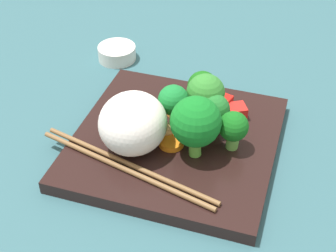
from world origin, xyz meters
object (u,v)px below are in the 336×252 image
object	(u,v)px
rice_mound	(133,123)
square_plate	(175,142)
chopstick_pair	(126,166)
carrot_slice_0	(192,134)
broccoli_floret_2	(206,93)
sauce_cup	(117,53)

from	to	relation	value
rice_mound	square_plate	bearing A→B (deg)	40.67
rice_mound	chopstick_pair	bearing A→B (deg)	-79.55
square_plate	carrot_slice_0	size ratio (longest dim) A/B	8.37
square_plate	chopstick_pair	xyz separation A→B (cm)	(-3.36, -7.27, 1.15)
square_plate	rice_mound	size ratio (longest dim) A/B	2.89
rice_mound	broccoli_floret_2	xyz separation A→B (cm)	(6.34, 8.02, 0.53)
broccoli_floret_2	carrot_slice_0	world-z (taller)	broccoli_floret_2
rice_mound	broccoli_floret_2	size ratio (longest dim) A/B	1.27
square_plate	rice_mound	bearing A→B (deg)	-139.33
square_plate	sauce_cup	distance (cm)	22.94
rice_mound	carrot_slice_0	distance (cm)	8.13
rice_mound	sauce_cup	xyz separation A→B (cm)	(-11.80, 20.06, -4.24)
square_plate	sauce_cup	xyz separation A→B (cm)	(-15.86, 16.57, 0.26)
square_plate	broccoli_floret_2	bearing A→B (deg)	63.23
rice_mound	chopstick_pair	size ratio (longest dim) A/B	0.36
broccoli_floret_2	carrot_slice_0	size ratio (longest dim) A/B	2.28
carrot_slice_0	broccoli_floret_2	bearing A→B (deg)	83.45
broccoli_floret_2	chopstick_pair	xyz separation A→B (cm)	(-5.65, -11.80, -3.88)
broccoli_floret_2	chopstick_pair	bearing A→B (deg)	-115.57
square_plate	chopstick_pair	size ratio (longest dim) A/B	1.04
chopstick_pair	sauce_cup	world-z (taller)	same
square_plate	rice_mound	world-z (taller)	rice_mound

